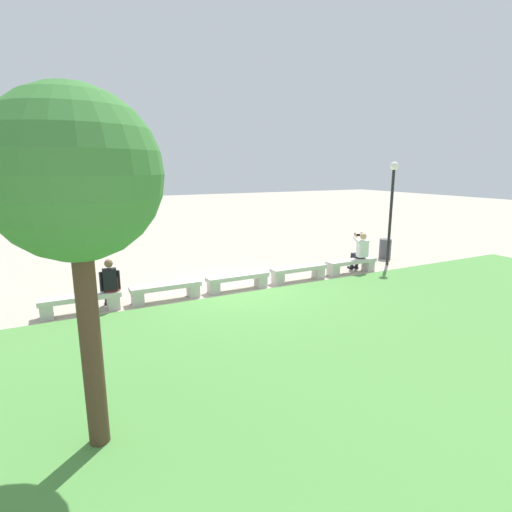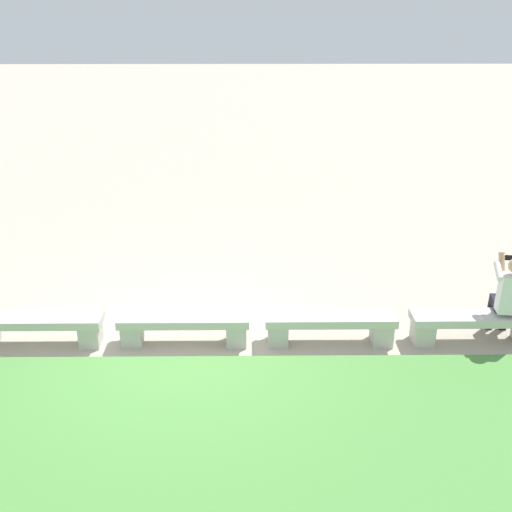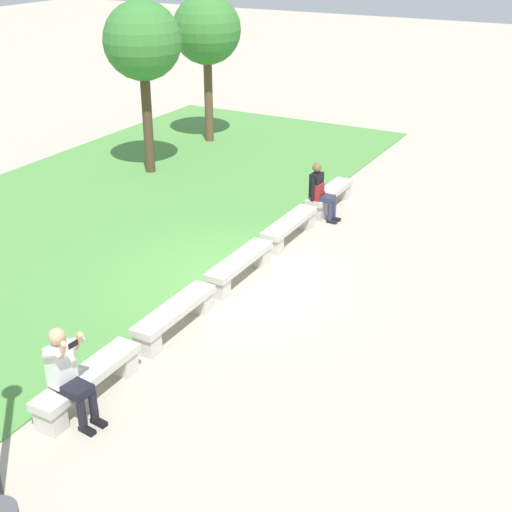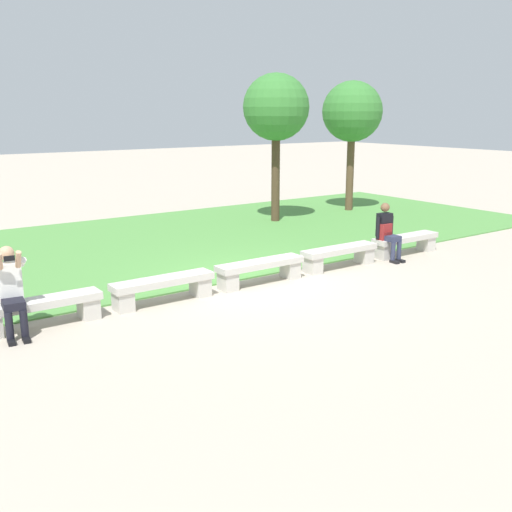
{
  "view_description": "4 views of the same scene",
  "coord_description": "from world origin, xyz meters",
  "views": [
    {
      "loc": [
        4.5,
        9.96,
        3.41
      ],
      "look_at": [
        -0.67,
        -0.17,
        0.89
      ],
      "focal_mm": 28.0,
      "sensor_mm": 36.0,
      "label": 1
    },
    {
      "loc": [
        -0.94,
        7.35,
        4.51
      ],
      "look_at": [
        -1.02,
        -0.62,
        1.09
      ],
      "focal_mm": 42.0,
      "sensor_mm": 36.0,
      "label": 2
    },
    {
      "loc": [
        -10.06,
        -5.83,
        5.91
      ],
      "look_at": [
        -0.84,
        -0.8,
        1.0
      ],
      "focal_mm": 50.0,
      "sensor_mm": 36.0,
      "label": 3
    },
    {
      "loc": [
        -6.47,
        -8.96,
        3.22
      ],
      "look_at": [
        -0.64,
        -0.76,
        0.78
      ],
      "focal_mm": 42.0,
      "sensor_mm": 36.0,
      "label": 4
    }
  ],
  "objects": [
    {
      "name": "ground_plane",
      "position": [
        0.0,
        0.0,
        0.0
      ],
      "size": [
        80.0,
        80.0,
        0.0
      ],
      "primitive_type": "plane",
      "color": "#B2A593"
    },
    {
      "name": "grass_strip",
      "position": [
        0.0,
        4.38,
        0.01
      ],
      "size": [
        22.07,
        8.0,
        0.03
      ],
      "primitive_type": "cube",
      "color": "#518E42",
      "rests_on": "ground"
    },
    {
      "name": "bench_main",
      "position": [
        -4.12,
        0.0,
        0.3
      ],
      "size": [
        1.83,
        0.4,
        0.45
      ],
      "color": "beige",
      "rests_on": "ground"
    },
    {
      "name": "bench_near",
      "position": [
        -2.06,
        0.0,
        0.3
      ],
      "size": [
        1.83,
        0.4,
        0.45
      ],
      "color": "beige",
      "rests_on": "ground"
    },
    {
      "name": "bench_mid",
      "position": [
        0.0,
        0.0,
        0.3
      ],
      "size": [
        1.83,
        0.4,
        0.45
      ],
      "color": "beige",
      "rests_on": "ground"
    },
    {
      "name": "bench_far",
      "position": [
        2.06,
        0.0,
        0.3
      ],
      "size": [
        1.83,
        0.4,
        0.45
      ],
      "color": "beige",
      "rests_on": "ground"
    },
    {
      "name": "bench_end",
      "position": [
        4.12,
        0.0,
        0.3
      ],
      "size": [
        1.83,
        0.4,
        0.45
      ],
      "color": "beige",
      "rests_on": "ground"
    },
    {
      "name": "person_photographer",
      "position": [
        -4.54,
        -0.08,
        0.74
      ],
      "size": [
        0.5,
        0.75,
        1.32
      ],
      "color": "black",
      "rests_on": "ground"
    },
    {
      "name": "person_distant",
      "position": [
        3.42,
        -0.07,
        0.67
      ],
      "size": [
        0.48,
        0.69,
        1.26
      ],
      "color": "black",
      "rests_on": "ground"
    },
    {
      "name": "backpack",
      "position": [
        3.39,
        -0.02,
        0.63
      ],
      "size": [
        0.28,
        0.24,
        0.43
      ],
      "color": "maroon",
      "rests_on": "bench_end"
    },
    {
      "name": "tree_behind_wall",
      "position": [
        4.25,
        5.12,
        3.29
      ],
      "size": [
        1.92,
        1.92,
        4.3
      ],
      "color": "#4C3826",
      "rests_on": "ground"
    },
    {
      "name": "tree_left_background",
      "position": [
        7.47,
        5.32,
        3.18
      ],
      "size": [
        1.93,
        1.93,
        4.18
      ],
      "color": "brown",
      "rests_on": "ground"
    }
  ]
}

